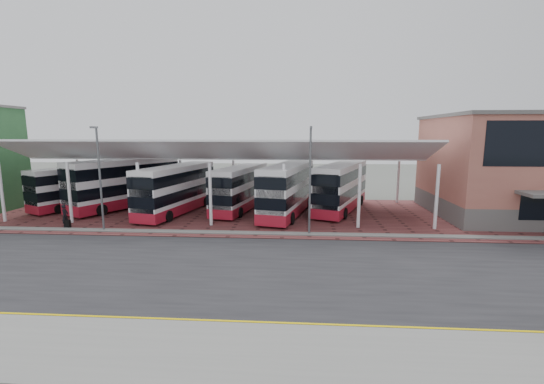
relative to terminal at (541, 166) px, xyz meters
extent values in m
plane|color=#51544E|center=(-23.00, -13.92, -4.66)|extent=(140.00, 140.00, 0.00)
cube|color=black|center=(-23.00, -14.92, -4.65)|extent=(120.00, 14.00, 0.02)
cube|color=brown|center=(-21.00, -0.92, -4.63)|extent=(72.00, 16.00, 0.06)
cube|color=slate|center=(-23.00, -22.92, -4.59)|extent=(120.00, 4.00, 0.14)
cube|color=slate|center=(-23.00, -7.72, -4.59)|extent=(120.00, 0.80, 0.14)
cube|color=#D5B600|center=(-23.00, -20.92, -4.63)|extent=(120.00, 0.12, 0.01)
cube|color=#D5B600|center=(-23.00, -20.62, -4.63)|extent=(120.00, 0.12, 0.01)
cylinder|color=white|center=(-47.00, -5.42, -2.06)|extent=(0.26, 0.26, 5.20)
cylinder|color=white|center=(-47.00, 5.58, -2.36)|extent=(0.26, 0.26, 4.60)
cylinder|color=white|center=(-41.00, -5.42, -2.06)|extent=(0.26, 0.26, 5.20)
cylinder|color=white|center=(-41.00, 5.58, -2.36)|extent=(0.26, 0.26, 4.60)
cylinder|color=white|center=(-35.00, -5.42, -2.06)|extent=(0.26, 0.26, 5.20)
cylinder|color=white|center=(-35.00, 5.58, -2.36)|extent=(0.26, 0.26, 4.60)
cylinder|color=white|center=(-29.00, -5.42, -2.06)|extent=(0.26, 0.26, 5.20)
cylinder|color=white|center=(-29.00, 5.58, -2.36)|extent=(0.26, 0.26, 4.60)
cylinder|color=white|center=(-23.00, -5.42, -2.06)|extent=(0.26, 0.26, 5.20)
cylinder|color=white|center=(-23.00, 5.58, -2.36)|extent=(0.26, 0.26, 4.60)
cylinder|color=white|center=(-17.00, -5.42, -2.06)|extent=(0.26, 0.26, 5.20)
cylinder|color=white|center=(-17.00, 5.58, -2.36)|extent=(0.26, 0.26, 4.60)
cylinder|color=white|center=(-11.00, -5.42, -2.06)|extent=(0.26, 0.26, 5.20)
cylinder|color=white|center=(-11.00, 5.58, -2.36)|extent=(0.26, 0.26, 4.60)
cube|color=silver|center=(-29.00, -3.22, 1.44)|extent=(37.00, 4.95, 1.95)
cube|color=silver|center=(-29.00, 2.38, 1.24)|extent=(37.00, 7.12, 1.43)
cube|color=#5B5956|center=(0.00, 0.08, -3.76)|extent=(18.00, 12.00, 1.80)
cube|color=#AD6455|center=(0.00, 0.08, 0.74)|extent=(18.00, 12.00, 7.20)
cylinder|color=#5B5E63|center=(-37.00, -7.62, -0.66)|extent=(0.16, 0.16, 8.00)
cube|color=#5B5E63|center=(-37.00, -7.92, 3.34)|extent=(0.15, 0.90, 0.15)
cylinder|color=#5B5E63|center=(-21.00, -7.62, -0.66)|extent=(0.16, 0.16, 8.00)
cube|color=#5B5E63|center=(-21.00, -7.92, 3.34)|extent=(0.15, 0.90, 0.15)
cube|color=white|center=(-43.96, 1.14, -2.42)|extent=(6.30, 10.01, 3.91)
cube|color=#A51629|center=(-43.96, 1.14, -4.01)|extent=(6.35, 10.06, 0.82)
cube|color=black|center=(-43.96, 1.14, -2.83)|extent=(6.35, 10.06, 0.86)
cube|color=black|center=(-43.96, 1.14, -1.37)|extent=(6.35, 10.06, 0.86)
cube|color=black|center=(-46.06, -3.34, -2.51)|extent=(1.89, 0.95, 3.27)
cylinder|color=black|center=(-46.35, -1.27, -4.14)|extent=(0.62, 0.93, 0.91)
cylinder|color=black|center=(-44.29, -2.23, -4.14)|extent=(0.62, 0.93, 0.91)
cylinder|color=black|center=(-43.63, 4.52, -4.14)|extent=(0.62, 0.93, 0.91)
cylinder|color=black|center=(-41.58, 3.55, -4.14)|extent=(0.62, 0.93, 0.91)
cube|color=white|center=(-39.29, 1.21, -2.00)|extent=(7.78, 11.87, 4.66)
cube|color=#A51629|center=(-39.29, 1.21, -3.89)|extent=(7.84, 11.92, 0.98)
cube|color=black|center=(-39.29, 1.21, -2.49)|extent=(7.84, 11.92, 1.03)
cube|color=black|center=(-39.29, 1.21, -0.75)|extent=(7.84, 11.92, 1.03)
cube|color=black|center=(-41.95, -4.07, -2.11)|extent=(2.23, 1.19, 3.90)
cylinder|color=black|center=(-42.22, -1.59, -4.06)|extent=(0.76, 1.10, 1.08)
cylinder|color=black|center=(-39.80, -2.81, -4.06)|extent=(0.76, 1.10, 1.08)
cylinder|color=black|center=(-38.79, 5.22, -4.06)|extent=(0.76, 1.10, 1.08)
cylinder|color=black|center=(-36.37, 4.00, -4.06)|extent=(0.76, 1.10, 1.08)
cube|color=white|center=(-33.30, -0.99, -2.23)|extent=(4.77, 11.16, 4.25)
cube|color=#A51629|center=(-33.30, -0.99, -3.96)|extent=(4.81, 11.21, 0.89)
cube|color=black|center=(-33.30, -0.99, -2.67)|extent=(4.81, 11.21, 0.94)
cube|color=black|center=(-33.30, -0.99, -1.09)|extent=(4.81, 11.21, 0.94)
cube|color=black|center=(-34.47, -6.26, -2.32)|extent=(2.19, 0.58, 3.56)
cylinder|color=black|center=(-35.26, -4.13, -4.10)|extent=(0.48, 1.03, 0.99)
cylinder|color=black|center=(-32.85, -4.66, -4.10)|extent=(0.48, 1.03, 0.99)
cylinder|color=black|center=(-33.76, 2.67, -4.10)|extent=(0.48, 1.03, 0.99)
cylinder|color=black|center=(-31.34, 2.14, -4.10)|extent=(0.48, 1.03, 0.99)
cube|color=white|center=(-27.49, 0.81, -2.34)|extent=(4.42, 10.61, 4.05)
cube|color=#A51629|center=(-27.49, 0.81, -3.99)|extent=(4.46, 10.66, 0.85)
cube|color=black|center=(-27.49, 0.81, -2.76)|extent=(4.46, 10.66, 0.89)
cube|color=black|center=(-27.49, 0.81, -1.26)|extent=(4.46, 10.66, 0.89)
cube|color=black|center=(-28.54, -4.21, -2.43)|extent=(2.09, 0.52, 3.39)
cylinder|color=black|center=(-29.32, -2.19, -4.13)|extent=(0.45, 0.97, 0.94)
cylinder|color=black|center=(-27.01, -2.67, -4.13)|extent=(0.45, 0.97, 0.94)
cylinder|color=black|center=(-27.96, 4.30, -4.13)|extent=(0.45, 0.97, 0.94)
cylinder|color=black|center=(-25.66, 3.82, -4.13)|extent=(0.45, 0.97, 0.94)
cube|color=white|center=(-22.78, -0.94, -2.14)|extent=(5.02, 11.57, 4.41)
cube|color=#A51629|center=(-22.78, -0.94, -3.93)|extent=(5.07, 11.62, 0.92)
cube|color=black|center=(-22.78, -0.94, -2.60)|extent=(5.07, 11.62, 0.97)
cube|color=black|center=(-22.78, -0.94, -0.96)|extent=(5.07, 11.62, 0.97)
cube|color=black|center=(-24.03, -6.39, -2.24)|extent=(2.27, 0.62, 3.69)
cylinder|color=black|center=(-24.84, -4.17, -4.09)|extent=(0.51, 1.06, 1.03)
cylinder|color=black|center=(-22.34, -4.74, -4.09)|extent=(0.51, 1.06, 1.03)
cylinder|color=black|center=(-23.22, 2.87, -4.09)|extent=(0.51, 1.06, 1.03)
cylinder|color=black|center=(-20.72, 2.29, -4.09)|extent=(0.51, 1.06, 1.03)
cube|color=white|center=(-17.60, 1.21, -2.19)|extent=(6.33, 11.22, 4.32)
cube|color=#A51629|center=(-17.60, 1.21, -3.95)|extent=(6.38, 11.28, 0.90)
cube|color=black|center=(-17.60, 1.21, -2.64)|extent=(6.38, 11.28, 0.96)
cube|color=black|center=(-17.60, 1.21, -1.03)|extent=(6.38, 11.28, 0.96)
cube|color=black|center=(-19.57, -3.90, -2.29)|extent=(2.15, 0.91, 3.62)
cylinder|color=black|center=(-20.04, -1.64, -4.10)|extent=(0.62, 1.04, 1.01)
cylinder|color=black|center=(-17.70, -2.55, -4.10)|extent=(0.62, 1.04, 1.01)
cylinder|color=black|center=(-17.49, 4.96, -4.10)|extent=(0.62, 1.04, 1.01)
cylinder|color=black|center=(-15.15, 4.06, -4.10)|extent=(0.62, 1.04, 1.01)
imported|color=black|center=(-40.63, -6.81, -3.68)|extent=(0.49, 0.70, 1.83)
cube|color=black|center=(-40.25, -7.14, -4.27)|extent=(0.38, 0.27, 0.66)
camera|label=1|loc=(-21.99, -34.24, 2.96)|focal=24.00mm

